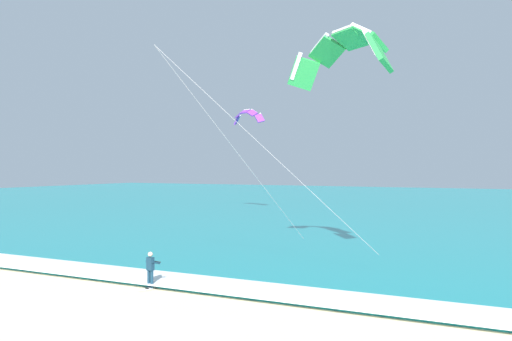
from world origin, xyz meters
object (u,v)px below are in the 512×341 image
object	(u,v)px
kite_primary	(343,51)
kite_distant	(247,115)
surfboard	(150,288)
kitesurfer	(151,268)

from	to	relation	value
kite_primary	kite_distant	bearing A→B (deg)	127.11
kite_primary	kite_distant	xyz separation A→B (m)	(-19.52, 25.80, -0.50)
surfboard	kite_distant	xyz separation A→B (m)	(-13.23, 34.79, 11.46)
surfboard	kite_primary	world-z (taller)	kite_primary
surfboard	kitesurfer	size ratio (longest dim) A/B	0.86
surfboard	kitesurfer	xyz separation A→B (m)	(0.00, 0.02, 0.91)
kite_primary	kitesurfer	bearing A→B (deg)	-125.02
kite_distant	surfboard	bearing A→B (deg)	-69.18
kitesurfer	kite_distant	distance (m)	38.67
kitesurfer	kite_primary	size ratio (longest dim) A/B	0.14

